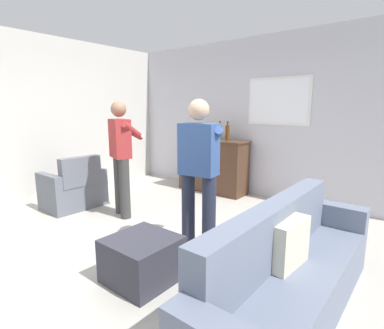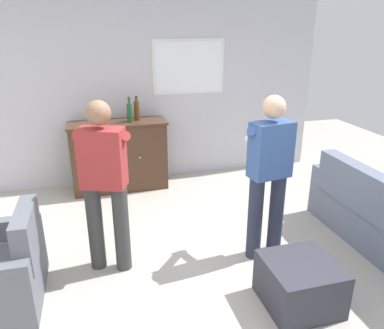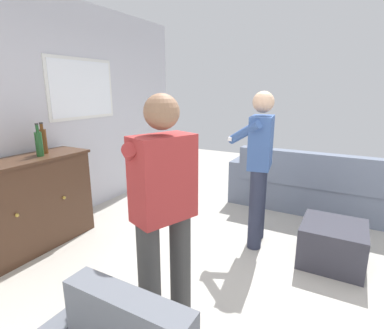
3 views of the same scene
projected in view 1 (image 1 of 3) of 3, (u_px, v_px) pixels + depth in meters
ground at (142, 238)px, 3.70m from camera, size 10.40×10.40×0.00m
wall_back_with_window at (251, 118)px, 5.46m from camera, size 5.20×0.15×2.80m
wall_side_left at (34, 119)px, 5.08m from camera, size 0.12×5.20×2.80m
couch at (291, 277)px, 2.26m from camera, size 0.57×2.33×0.88m
armchair at (74, 190)px, 4.81m from camera, size 0.66×0.89×0.85m
sideboard_cabinet at (213, 165)px, 5.71m from camera, size 1.37×0.49×1.00m
bottle_wine_green at (228, 132)px, 5.44m from camera, size 0.08×0.08×0.34m
bottle_liquor_amber at (220, 133)px, 5.44m from camera, size 0.07×0.07×0.35m
ottoman at (142, 259)px, 2.78m from camera, size 0.59×0.59×0.41m
person_standing_left at (121, 153)px, 4.33m from camera, size 0.52×0.52×1.68m
person_standing_right at (199, 169)px, 3.23m from camera, size 0.55×0.50×1.68m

